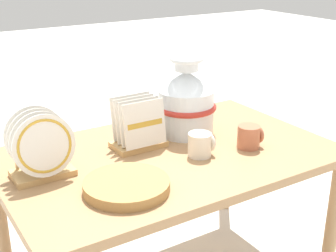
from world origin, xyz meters
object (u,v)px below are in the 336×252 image
(ceramic_vase, at_px, (186,101))
(mug_terracotta_glaze, at_px, (250,136))
(dish_rack_round_plates, at_px, (41,150))
(wicker_charger_stack, at_px, (127,186))
(mug_cream_glaze, at_px, (201,144))
(dish_rack_square_plates, at_px, (138,130))

(ceramic_vase, height_order, mug_terracotta_glaze, ceramic_vase)
(dish_rack_round_plates, distance_m, wicker_charger_stack, 0.32)
(dish_rack_round_plates, relative_size, wicker_charger_stack, 0.84)
(ceramic_vase, distance_m, dish_rack_round_plates, 0.66)
(ceramic_vase, height_order, wicker_charger_stack, ceramic_vase)
(ceramic_vase, xyz_separation_m, mug_terracotta_glaze, (0.13, -0.26, -0.10))
(ceramic_vase, relative_size, wicker_charger_stack, 1.17)
(ceramic_vase, height_order, mug_cream_glaze, ceramic_vase)
(ceramic_vase, height_order, dish_rack_round_plates, ceramic_vase)
(dish_rack_square_plates, height_order, wicker_charger_stack, dish_rack_square_plates)
(dish_rack_square_plates, bearing_deg, ceramic_vase, 6.15)
(dish_rack_round_plates, height_order, wicker_charger_stack, dish_rack_round_plates)
(wicker_charger_stack, height_order, mug_cream_glaze, mug_cream_glaze)
(ceramic_vase, bearing_deg, wicker_charger_stack, -144.30)
(mug_cream_glaze, bearing_deg, mug_terracotta_glaze, -9.98)
(dish_rack_round_plates, relative_size, dish_rack_square_plates, 1.15)
(dish_rack_square_plates, distance_m, mug_cream_glaze, 0.26)
(ceramic_vase, distance_m, mug_cream_glaze, 0.26)
(dish_rack_round_plates, bearing_deg, mug_terracotta_glaze, -13.20)
(wicker_charger_stack, bearing_deg, mug_terracotta_glaze, 6.05)
(dish_rack_round_plates, height_order, dish_rack_square_plates, dish_rack_round_plates)
(dish_rack_round_plates, bearing_deg, wicker_charger_stack, -50.97)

